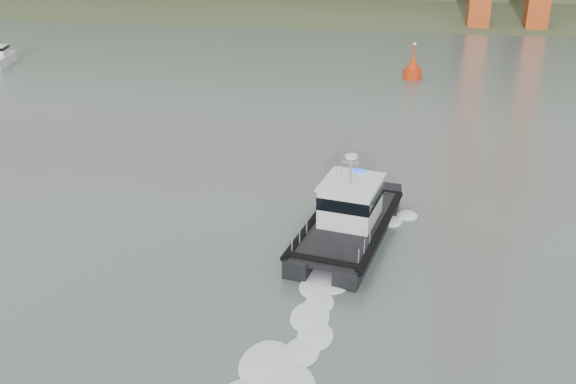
{
  "coord_description": "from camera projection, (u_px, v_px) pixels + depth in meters",
  "views": [
    {
      "loc": [
        6.87,
        -23.12,
        16.05
      ],
      "look_at": [
        1.68,
        7.37,
        2.4
      ],
      "focal_mm": 40.0,
      "sensor_mm": 36.0,
      "label": 1
    }
  ],
  "objects": [
    {
      "name": "nav_buoy",
      "position": [
        413.0,
        69.0,
        65.84
      ],
      "size": [
        1.91,
        1.91,
        3.97
      ],
      "color": "red",
      "rests_on": "ground"
    },
    {
      "name": "patrol_boat",
      "position": [
        349.0,
        217.0,
        33.76
      ],
      "size": [
        5.41,
        10.49,
        4.85
      ],
      "rotation": [
        0.0,
        0.0,
        -0.19
      ],
      "color": "black",
      "rests_on": "ground"
    },
    {
      "name": "ground",
      "position": [
        223.0,
        305.0,
        28.39
      ],
      "size": [
        400.0,
        400.0,
        0.0
      ],
      "primitive_type": "plane",
      "color": "#51605A",
      "rests_on": "ground"
    }
  ]
}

